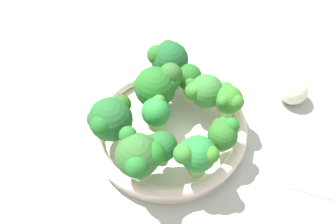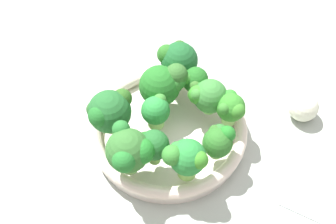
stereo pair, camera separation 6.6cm
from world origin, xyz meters
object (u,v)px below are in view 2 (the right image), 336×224
broccoli_floret_3 (129,151)px  broccoli_floret_5 (231,108)px  broccoli_floret_0 (186,158)px  garlic_bulb (303,106)px  broccoli_floret_7 (153,145)px  broccoli_floret_4 (194,81)px  broccoli_floret_2 (178,60)px  broccoli_floret_9 (219,140)px  bowl (168,130)px  broccoli_floret_1 (156,111)px  broccoli_floret_6 (207,96)px  broccoli_floret_10 (164,84)px  broccoli_floret_8 (109,111)px

broccoli_floret_3 → broccoli_floret_5: broccoli_floret_3 is taller
broccoli_floret_0 → garlic_bulb: bearing=-164.8°
broccoli_floret_7 → broccoli_floret_4: bearing=-135.8°
broccoli_floret_2 → broccoli_floret_9: 16.21cm
broccoli_floret_2 → broccoli_floret_3: (12.48, 14.79, 0.16)cm
broccoli_floret_0 → broccoli_floret_2: broccoli_floret_2 is taller
broccoli_floret_0 → bowl: bearing=-93.2°
broccoli_floret_3 → broccoli_floret_4: (-13.81, -10.44, -1.22)cm
broccoli_floret_3 → garlic_bulb: 31.85cm
broccoli_floret_1 → broccoli_floret_4: broccoli_floret_4 is taller
broccoli_floret_1 → broccoli_floret_6: 8.59cm
broccoli_floret_7 → broccoli_floret_9: (-9.65, 1.80, -0.75)cm
broccoli_floret_5 → broccoli_floret_10: size_ratio=0.72×
broccoli_floret_7 → bowl: bearing=-126.8°
broccoli_floret_1 → garlic_bulb: broccoli_floret_1 is taller
broccoli_floret_5 → broccoli_floret_8: size_ratio=0.77×
bowl → broccoli_floret_1: size_ratio=4.46×
broccoli_floret_4 → broccoli_floret_6: 3.67cm
broccoli_floret_4 → broccoli_floret_2: bearing=-73.0°
broccoli_floret_6 → broccoli_floret_7: (11.13, 6.41, 0.43)cm
broccoli_floret_7 → garlic_bulb: 28.15cm
broccoli_floret_2 → broccoli_floret_4: broccoli_floret_2 is taller
bowl → broccoli_floret_6: size_ratio=4.11×
broccoli_floret_3 → garlic_bulb: size_ratio=1.58×
broccoli_floret_7 → broccoli_floret_1: bearing=-112.1°
broccoli_floret_5 → broccoli_floret_9: broccoli_floret_5 is taller
broccoli_floret_7 → broccoli_floret_5: bearing=-167.7°
garlic_bulb → broccoli_floret_6: bearing=-13.0°
broccoli_floret_6 → broccoli_floret_9: 8.35cm
broccoli_floret_2 → broccoli_floret_10: broccoli_floret_2 is taller
broccoli_floret_5 → broccoli_floret_1: bearing=-16.3°
broccoli_floret_3 → garlic_bulb: bearing=-174.3°
broccoli_floret_2 → broccoli_floret_9: size_ratio=1.39×
bowl → broccoli_floret_1: bearing=-16.4°
bowl → broccoli_floret_5: 11.21cm
broccoli_floret_7 → garlic_bulb: size_ratio=1.26×
broccoli_floret_9 → broccoli_floret_4: bearing=-92.9°
bowl → broccoli_floret_8: bearing=-12.9°
bowl → broccoli_floret_4: (-5.94, -4.22, 5.51)cm
broccoli_floret_6 → broccoli_floret_10: size_ratio=0.78×
bowl → garlic_bulb: size_ratio=5.11×
broccoli_floret_2 → garlic_bulb: broccoli_floret_2 is taller
broccoli_floret_3 → broccoli_floret_4: size_ratio=1.32×
broccoli_floret_0 → broccoli_floret_8: broccoli_floret_8 is taller
broccoli_floret_2 → broccoli_floret_3: bearing=49.8°
broccoli_floret_9 → broccoli_floret_8: bearing=-34.1°
broccoli_floret_6 → garlic_bulb: (-16.41, 3.78, -4.75)cm
broccoli_floret_4 → broccoli_floret_9: size_ratio=1.08×
broccoli_floret_7 → broccoli_floret_9: 9.84cm
broccoli_floret_3 → broccoli_floret_10: size_ratio=0.99×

